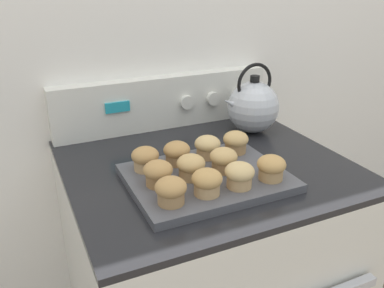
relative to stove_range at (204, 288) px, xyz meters
name	(u,v)px	position (x,y,z in m)	size (l,w,h in m)	color
wall_back	(157,42)	(0.00, 0.38, 0.74)	(8.00, 0.05, 2.40)	white
stove_range	(204,288)	(0.00, 0.00, 0.00)	(0.78, 0.73, 0.92)	silver
control_panel	(165,102)	(0.00, 0.32, 0.55)	(0.76, 0.07, 0.18)	silver
muffin_pan	(207,178)	(-0.05, -0.10, 0.47)	(0.40, 0.31, 0.02)	#4C4C51
muffin_r0_c0	(171,190)	(-0.18, -0.19, 0.51)	(0.07, 0.07, 0.06)	#A37A4C
muffin_r0_c1	(207,182)	(-0.09, -0.19, 0.51)	(0.07, 0.07, 0.06)	tan
muffin_r0_c2	(240,175)	(-0.01, -0.19, 0.51)	(0.07, 0.07, 0.06)	tan
muffin_r0_c3	(271,167)	(0.09, -0.19, 0.51)	(0.07, 0.07, 0.06)	tan
muffin_r1_c0	(158,173)	(-0.18, -0.10, 0.51)	(0.07, 0.07, 0.06)	olive
muffin_r1_c1	(191,166)	(-0.09, -0.10, 0.51)	(0.07, 0.07, 0.06)	tan
muffin_r1_c2	(223,160)	(0.00, -0.10, 0.51)	(0.07, 0.07, 0.06)	#A37A4C
muffin_r2_c0	(145,158)	(-0.18, -0.01, 0.51)	(0.07, 0.07, 0.06)	tan
muffin_r2_c1	(177,153)	(-0.09, -0.01, 0.51)	(0.07, 0.07, 0.06)	#A37A4C
muffin_r2_c2	(207,147)	(0.00, -0.01, 0.51)	(0.07, 0.07, 0.06)	tan
muffin_r2_c3	(236,142)	(0.09, -0.01, 0.51)	(0.07, 0.07, 0.06)	#A37A4C
tea_kettle	(253,106)	(0.25, 0.15, 0.55)	(0.21, 0.17, 0.23)	silver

